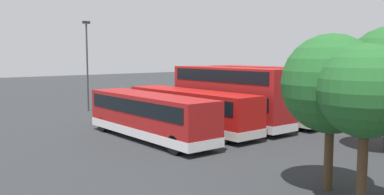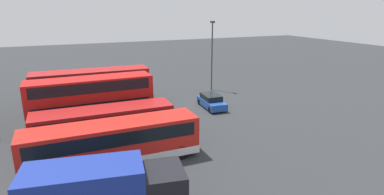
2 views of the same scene
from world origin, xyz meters
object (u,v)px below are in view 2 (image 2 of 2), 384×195
at_px(bus_double_decker_third, 92,102).
at_px(bus_double_decker_fourth, 92,92).
at_px(car_hatchback_silver, 211,101).
at_px(lamp_post_tall, 212,51).
at_px(box_truck_blue, 103,193).
at_px(bus_single_deck_sixth, 86,84).
at_px(bus_single_deck_near_end, 114,142).
at_px(bus_single_deck_second, 105,125).
at_px(bus_single_deck_fifth, 95,91).

height_order(bus_double_decker_third, bus_double_decker_fourth, same).
distance_m(bus_double_decker_third, car_hatchback_silver, 12.38).
bearing_deg(lamp_post_tall, box_truck_blue, 141.83).
bearing_deg(bus_double_decker_fourth, box_truck_blue, 174.74).
bearing_deg(bus_single_deck_sixth, bus_double_decker_fourth, 179.39).
height_order(bus_single_deck_near_end, bus_single_deck_second, same).
distance_m(bus_single_deck_second, lamp_post_tall, 19.58).
bearing_deg(bus_double_decker_third, bus_single_deck_second, -173.85).
bearing_deg(box_truck_blue, bus_single_deck_second, -9.11).
height_order(bus_single_deck_near_end, bus_single_deck_sixth, same).
relative_size(bus_single_deck_fifth, car_hatchback_silver, 2.79).
bearing_deg(lamp_post_tall, bus_single_deck_near_end, 135.18).
bearing_deg(lamp_post_tall, bus_double_decker_third, 116.67).
xyz_separation_m(bus_single_deck_second, car_hatchback_silver, (5.11, -11.78, -0.92)).
xyz_separation_m(bus_single_deck_near_end, bus_single_deck_fifth, (14.32, -0.58, 0.00)).
xyz_separation_m(bus_double_decker_third, bus_double_decker_fourth, (3.51, -0.47, 0.00)).
xyz_separation_m(bus_single_deck_near_end, bus_single_deck_sixth, (18.21, -0.08, 0.00)).
relative_size(bus_double_decker_third, bus_single_deck_fifth, 0.87).
bearing_deg(lamp_post_tall, bus_double_decker_fourth, 105.99).
bearing_deg(bus_single_deck_near_end, bus_single_deck_fifth, -2.34).
xyz_separation_m(bus_single_deck_near_end, lamp_post_tall, (15.27, -15.18, 3.42)).
bearing_deg(bus_double_decker_third, bus_single_deck_fifth, -8.67).
xyz_separation_m(bus_single_deck_second, bus_double_decker_third, (3.97, 0.43, 0.83)).
xyz_separation_m(bus_single_deck_fifth, bus_single_deck_sixth, (3.89, 0.51, -0.00)).
xyz_separation_m(bus_single_deck_near_end, car_hatchback_silver, (8.55, -11.74, -0.92)).
distance_m(bus_single_deck_second, bus_single_deck_fifth, 10.89).
height_order(bus_single_deck_second, car_hatchback_silver, bus_single_deck_second).
xyz_separation_m(bus_single_deck_fifth, lamp_post_tall, (0.95, -14.60, 3.42)).
relative_size(bus_double_decker_fourth, bus_single_deck_sixth, 0.93).
bearing_deg(bus_single_deck_fifth, bus_double_decker_fourth, 170.24).
bearing_deg(bus_single_deck_near_end, bus_single_deck_second, 0.69).
xyz_separation_m(bus_single_deck_near_end, box_truck_blue, (-6.02, 1.56, 0.08)).
height_order(bus_single_deck_near_end, lamp_post_tall, lamp_post_tall).
bearing_deg(bus_single_deck_second, lamp_post_tall, -52.15).
bearing_deg(bus_double_decker_fourth, bus_single_deck_fifth, -9.76).
bearing_deg(bus_single_deck_second, bus_double_decker_fourth, -0.32).
distance_m(bus_double_decker_third, lamp_post_tall, 17.70).
bearing_deg(bus_single_deck_fifth, lamp_post_tall, -86.26).
distance_m(box_truck_blue, car_hatchback_silver, 19.75).
distance_m(bus_single_deck_second, box_truck_blue, 9.59).
relative_size(bus_single_deck_second, bus_single_deck_fifth, 0.87).
distance_m(bus_single_deck_near_end, box_truck_blue, 6.22).
bearing_deg(bus_double_decker_third, bus_single_deck_near_end, -176.38).
distance_m(bus_single_deck_sixth, lamp_post_tall, 15.76).
relative_size(bus_single_deck_second, box_truck_blue, 1.33).
height_order(car_hatchback_silver, lamp_post_tall, lamp_post_tall).
relative_size(bus_double_decker_third, box_truck_blue, 1.33).
bearing_deg(bus_single_deck_near_end, car_hatchback_silver, -53.92).
xyz_separation_m(bus_double_decker_third, lamp_post_tall, (7.86, -15.65, 2.59)).
relative_size(bus_single_deck_fifth, bus_single_deck_sixth, 1.03).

